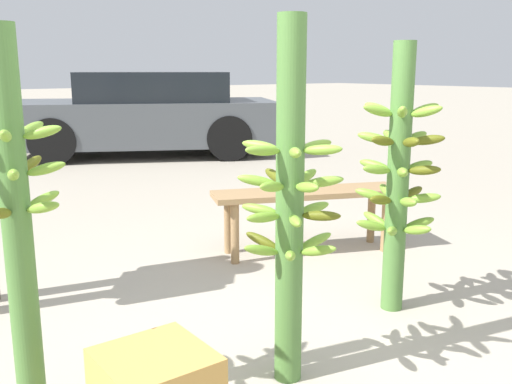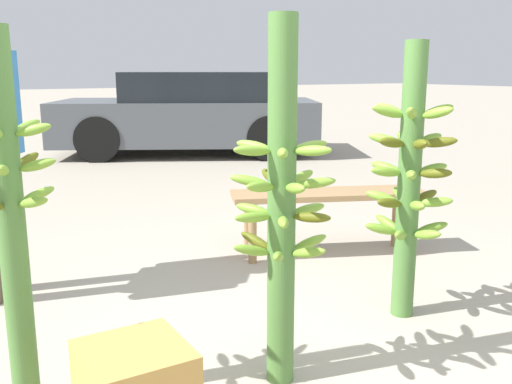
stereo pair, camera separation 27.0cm
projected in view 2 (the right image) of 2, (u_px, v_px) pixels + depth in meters
The scene contains 5 objects.
banana_stalk_left at pixel (11, 219), 2.16m from camera, with size 0.38×0.38×1.50m.
banana_stalk_center at pixel (282, 206), 2.36m from camera, with size 0.45×0.44×1.56m.
banana_stalk_right at pixel (409, 179), 3.03m from camera, with size 0.47×0.47×1.49m.
market_bench at pixel (328, 202), 4.15m from camera, with size 1.42×0.85×0.47m.
parked_car at pixel (190, 114), 9.18m from camera, with size 4.45×3.52×1.30m.
Camera 2 is at (-1.26, -1.82, 1.34)m, focal length 40.00 mm.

